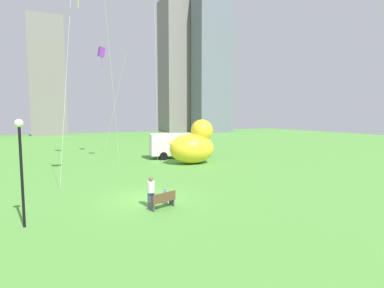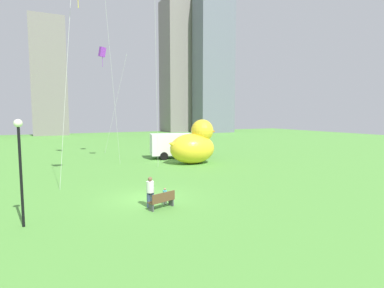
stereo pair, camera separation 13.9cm
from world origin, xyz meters
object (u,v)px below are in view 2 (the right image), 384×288
(person_child, at_px, (165,195))
(kite_purple, at_px, (102,53))
(lamppost, at_px, (20,155))
(box_truck, at_px, (177,146))
(park_bench, at_px, (162,200))
(giant_inflatable_duck, at_px, (194,145))
(person_adult, at_px, (150,191))

(person_child, xyz_separation_m, kite_purple, (0.54, 21.65, 11.76))
(person_child, relative_size, lamppost, 0.19)
(person_child, bearing_deg, box_truck, 64.54)
(park_bench, distance_m, giant_inflatable_duck, 15.42)
(park_bench, xyz_separation_m, kite_purple, (0.95, 22.34, 11.81))
(park_bench, xyz_separation_m, person_adult, (-0.50, 0.52, 0.46))
(person_adult, distance_m, lamppost, 6.53)
(giant_inflatable_duck, bearing_deg, person_child, -122.86)
(lamppost, bearing_deg, person_child, 3.65)
(person_child, height_order, lamppost, lamppost)
(park_bench, bearing_deg, giant_inflatable_duck, 57.25)
(park_bench, relative_size, kite_purple, 0.12)
(park_bench, bearing_deg, lamppost, 177.86)
(person_child, height_order, kite_purple, kite_purple)
(giant_inflatable_duck, height_order, lamppost, lamppost)
(box_truck, relative_size, kite_purple, 0.53)
(giant_inflatable_duck, xyz_separation_m, kite_purple, (-7.35, 9.43, 10.34))
(park_bench, relative_size, box_truck, 0.23)
(lamppost, height_order, kite_purple, kite_purple)
(giant_inflatable_duck, distance_m, kite_purple, 15.81)
(person_adult, relative_size, kite_purple, 0.13)
(lamppost, distance_m, kite_purple, 25.01)
(lamppost, xyz_separation_m, box_truck, (14.83, 16.91, -1.84))
(giant_inflatable_duck, xyz_separation_m, lamppost, (-14.88, -12.66, 1.36))
(kite_purple, bearing_deg, lamppost, -108.80)
(park_bench, relative_size, lamppost, 0.33)
(giant_inflatable_duck, height_order, kite_purple, kite_purple)
(lamppost, bearing_deg, giant_inflatable_duck, 40.40)
(lamppost, bearing_deg, kite_purple, 71.20)
(lamppost, distance_m, box_truck, 22.57)
(person_child, relative_size, giant_inflatable_duck, 0.17)
(person_child, bearing_deg, person_adult, -169.26)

